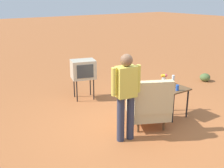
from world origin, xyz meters
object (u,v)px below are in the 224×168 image
at_px(bottle_short_clear, 173,80).
at_px(flower_vase, 164,79).
at_px(person_standing, 126,93).
at_px(soda_can_blue, 177,88).
at_px(tv_on_stand, 83,70).
at_px(soda_can_red, 170,85).
at_px(side_table, 173,92).
at_px(armchair, 150,105).

bearing_deg(bottle_short_clear, flower_vase, -5.51).
xyz_separation_m(person_standing, bottle_short_clear, (-1.70, -0.45, -0.16)).
height_order(bottle_short_clear, flower_vase, flower_vase).
bearing_deg(flower_vase, soda_can_blue, 89.76).
height_order(tv_on_stand, flower_vase, tv_on_stand).
bearing_deg(flower_vase, bottle_short_clear, 174.49).
relative_size(tv_on_stand, soda_can_red, 8.44).
height_order(person_standing, flower_vase, person_standing).
relative_size(soda_can_red, soda_can_blue, 1.00).
bearing_deg(side_table, flower_vase, -72.72).
xyz_separation_m(soda_can_red, soda_can_blue, (0.03, 0.22, 0.00)).
height_order(bottle_short_clear, soda_can_blue, bottle_short_clear).
relative_size(tv_on_stand, person_standing, 0.63).
distance_m(bottle_short_clear, soda_can_blue, 0.47).
relative_size(armchair, soda_can_blue, 8.69).
distance_m(tv_on_stand, flower_vase, 2.13).
distance_m(person_standing, soda_can_blue, 1.44).
distance_m(armchair, person_standing, 0.83).
relative_size(armchair, soda_can_red, 8.69).
bearing_deg(armchair, person_standing, 9.54).
height_order(person_standing, soda_can_red, person_standing).
height_order(armchair, soda_can_red, armchair).
height_order(soda_can_red, bottle_short_clear, bottle_short_clear).
distance_m(side_table, soda_can_red, 0.18).
distance_m(tv_on_stand, bottle_short_clear, 2.29).
height_order(armchair, flower_vase, armchair).
bearing_deg(soda_can_blue, armchair, -3.69).
relative_size(armchair, side_table, 1.57).
xyz_separation_m(soda_can_red, flower_vase, (0.02, -0.18, 0.09)).
height_order(side_table, bottle_short_clear, bottle_short_clear).
xyz_separation_m(side_table, soda_can_blue, (0.08, 0.17, 0.16)).
xyz_separation_m(tv_on_stand, soda_can_red, (-1.01, 2.07, -0.05)).
bearing_deg(soda_can_red, armchair, 12.95).
relative_size(armchair, flower_vase, 4.00).
relative_size(armchair, tv_on_stand, 1.03).
relative_size(tv_on_stand, soda_can_blue, 8.44).
height_order(armchair, person_standing, person_standing).
relative_size(bottle_short_clear, soda_can_blue, 1.64).
xyz_separation_m(armchair, soda_can_red, (-0.76, -0.17, 0.24)).
xyz_separation_m(armchair, side_table, (-0.81, -0.12, 0.07)).
height_order(tv_on_stand, soda_can_red, tv_on_stand).
bearing_deg(tv_on_stand, armchair, 96.49).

